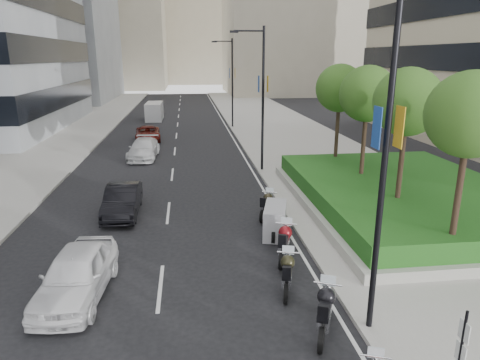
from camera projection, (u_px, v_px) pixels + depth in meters
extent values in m
cube|color=#9E9B93|center=(289.00, 136.00, 39.92)|extent=(10.00, 100.00, 0.15)
cube|color=#9E9B93|center=(55.00, 141.00, 37.43)|extent=(8.00, 100.00, 0.15)
cube|color=silver|center=(233.00, 138.00, 39.31)|extent=(0.12, 100.00, 0.01)
cube|color=silver|center=(176.00, 139.00, 38.69)|extent=(0.12, 100.00, 0.01)
cube|color=gray|center=(38.00, 7.00, 70.00)|extent=(22.00, 26.00, 30.00)
cube|color=#B7AD93|center=(298.00, 0.00, 84.15)|extent=(28.00, 24.00, 36.00)
cube|color=#B7AD93|center=(107.00, 13.00, 98.75)|extent=(26.00, 24.00, 34.00)
cube|color=#B7AD93|center=(192.00, 13.00, 119.63)|extent=(30.00, 24.00, 38.00)
cube|color=#A3A297|center=(405.00, 203.00, 20.89)|extent=(10.00, 14.00, 0.40)
cube|color=#1C4A15|center=(406.00, 191.00, 20.73)|extent=(9.40, 13.40, 0.80)
cylinder|color=#332319|center=(457.00, 201.00, 14.38)|extent=(0.22, 0.22, 4.00)
sphere|color=#294E18|center=(470.00, 115.00, 13.58)|extent=(2.80, 2.80, 2.80)
cylinder|color=#332319|center=(400.00, 171.00, 18.20)|extent=(0.22, 0.22, 4.00)
sphere|color=#294E18|center=(408.00, 102.00, 17.39)|extent=(2.80, 2.80, 2.80)
cylinder|color=#332319|center=(363.00, 151.00, 22.01)|extent=(0.22, 0.22, 4.00)
sphere|color=#294E18|center=(368.00, 94.00, 21.21)|extent=(2.80, 2.80, 2.80)
cylinder|color=#332319|center=(337.00, 137.00, 25.82)|extent=(0.22, 0.22, 4.00)
sphere|color=#294E18|center=(340.00, 88.00, 25.02)|extent=(2.80, 2.80, 2.80)
cylinder|color=black|center=(384.00, 172.00, 10.49)|extent=(0.16, 0.16, 9.00)
cube|color=gold|center=(399.00, 127.00, 10.21)|extent=(0.02, 0.45, 1.00)
cube|color=#1B4595|center=(377.00, 128.00, 10.15)|extent=(0.02, 0.45, 1.00)
cylinder|color=black|center=(263.00, 102.00, 26.69)|extent=(0.16, 0.16, 9.00)
cylinder|color=black|center=(249.00, 31.00, 25.42)|extent=(1.80, 0.10, 0.10)
cube|color=black|center=(234.00, 32.00, 25.33)|extent=(0.50, 0.22, 0.14)
cube|color=gold|center=(268.00, 84.00, 26.42)|extent=(0.02, 0.45, 1.00)
cube|color=#1B4595|center=(259.00, 84.00, 26.35)|extent=(0.02, 0.45, 1.00)
cylinder|color=black|center=(232.00, 84.00, 43.85)|extent=(0.16, 0.16, 9.00)
cylinder|color=black|center=(223.00, 41.00, 42.58)|extent=(1.80, 0.10, 0.10)
cube|color=black|center=(214.00, 42.00, 42.49)|extent=(0.50, 0.22, 0.14)
cube|color=gold|center=(235.00, 73.00, 43.58)|extent=(0.02, 0.45, 1.00)
cube|color=#1B4595|center=(230.00, 73.00, 43.51)|extent=(0.02, 0.45, 1.00)
cube|color=silver|center=(464.00, 331.00, 8.36)|extent=(0.02, 0.32, 0.42)
cube|color=silver|center=(461.00, 353.00, 8.50)|extent=(0.02, 0.32, 0.42)
cylinder|color=silver|center=(376.00, 357.00, 9.27)|extent=(0.64, 0.25, 0.04)
cylinder|color=black|center=(321.00, 340.00, 10.80)|extent=(0.37, 0.65, 0.65)
cylinder|color=black|center=(327.00, 304.00, 12.36)|extent=(0.37, 0.65, 0.65)
cube|color=silver|center=(324.00, 316.00, 11.48)|extent=(0.65, 0.95, 0.44)
sphere|color=black|center=(326.00, 297.00, 11.69)|extent=(0.51, 0.51, 0.51)
cube|color=black|center=(324.00, 312.00, 11.10)|extent=(0.58, 0.84, 0.17)
cylinder|color=silver|center=(328.00, 284.00, 11.89)|extent=(0.74, 0.36, 0.05)
cylinder|color=black|center=(286.00, 294.00, 12.93)|extent=(0.27, 0.62, 0.61)
cylinder|color=black|center=(288.00, 270.00, 14.42)|extent=(0.27, 0.62, 0.61)
cube|color=silver|center=(287.00, 277.00, 13.58)|extent=(0.50, 0.88, 0.41)
sphere|color=black|center=(288.00, 262.00, 13.79)|extent=(0.47, 0.47, 0.47)
cube|color=black|center=(287.00, 273.00, 13.22)|extent=(0.46, 0.78, 0.16)
cylinder|color=silver|center=(288.00, 252.00, 13.98)|extent=(0.71, 0.24, 0.05)
cylinder|color=black|center=(281.00, 261.00, 15.01)|extent=(0.34, 0.67, 0.66)
cylinder|color=black|center=(286.00, 241.00, 16.61)|extent=(0.34, 0.67, 0.66)
cube|color=silver|center=(284.00, 246.00, 15.71)|extent=(0.60, 0.96, 0.45)
sphere|color=maroon|center=(285.00, 232.00, 15.93)|extent=(0.51, 0.51, 0.51)
cube|color=black|center=(283.00, 241.00, 15.31)|extent=(0.54, 0.85, 0.17)
cylinder|color=silver|center=(286.00, 224.00, 16.13)|extent=(0.76, 0.31, 0.05)
cylinder|color=black|center=(274.00, 235.00, 17.17)|extent=(0.28, 0.64, 0.63)
cylinder|color=black|center=(276.00, 221.00, 18.71)|extent=(0.28, 0.64, 0.63)
cube|color=gray|center=(275.00, 220.00, 17.85)|extent=(1.38, 2.27, 1.26)
cylinder|color=black|center=(262.00, 216.00, 19.27)|extent=(0.36, 0.59, 0.60)
cylinder|color=black|center=(270.00, 205.00, 20.68)|extent=(0.36, 0.59, 0.60)
cube|color=silver|center=(266.00, 208.00, 19.88)|extent=(0.61, 0.86, 0.40)
sphere|color=#2A2517|center=(268.00, 198.00, 20.07)|extent=(0.46, 0.46, 0.46)
cube|color=black|center=(265.00, 203.00, 19.53)|extent=(0.55, 0.77, 0.15)
cylinder|color=silver|center=(269.00, 192.00, 20.25)|extent=(0.67, 0.34, 0.05)
imported|color=white|center=(77.00, 274.00, 13.19)|extent=(2.16, 4.62, 1.53)
imported|color=black|center=(122.00, 200.00, 20.14)|extent=(1.50, 4.25, 1.40)
imported|color=silver|center=(144.00, 149.00, 31.45)|extent=(2.25, 4.95, 1.40)
imported|color=#5F100B|center=(148.00, 134.00, 38.03)|extent=(2.49, 4.74, 1.27)
cube|color=silver|center=(154.00, 111.00, 50.59)|extent=(1.90, 4.81, 2.01)
cube|color=silver|center=(154.00, 117.00, 48.99)|extent=(1.84, 1.18, 1.05)
cylinder|color=black|center=(147.00, 119.00, 49.05)|extent=(0.24, 0.67, 0.67)
cylinder|color=black|center=(160.00, 119.00, 49.23)|extent=(0.24, 0.67, 0.67)
cylinder|color=black|center=(149.00, 115.00, 52.15)|extent=(0.24, 0.67, 0.67)
cylinder|color=black|center=(162.00, 115.00, 52.33)|extent=(0.24, 0.67, 0.67)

